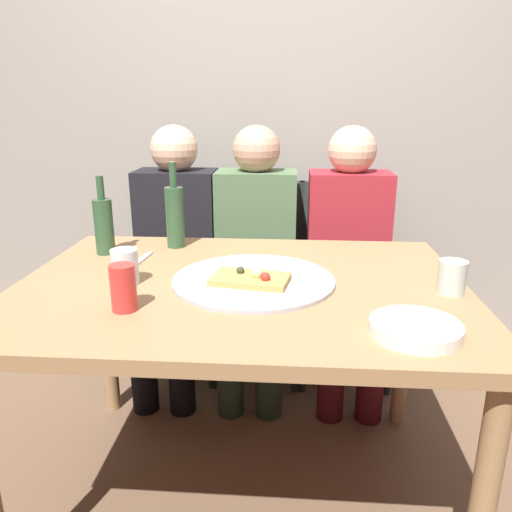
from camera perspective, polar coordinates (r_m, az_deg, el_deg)
ground_plane at (r=1.87m, az=-1.54°, el=-25.08°), size 8.00×8.00×0.00m
back_wall at (r=2.56m, az=0.94°, el=18.18°), size 6.00×0.10×2.60m
dining_table at (r=1.50m, az=-1.74°, el=-5.94°), size 1.32×0.97×0.75m
pizza_tray at (r=1.47m, az=-0.28°, el=-2.80°), size 0.48×0.48×0.01m
pizza_slice_last at (r=1.43m, az=-0.58°, el=-2.60°), size 0.24×0.17×0.05m
wine_bottle at (r=1.80m, az=-17.17°, el=3.49°), size 0.07×0.07×0.27m
beer_bottle at (r=1.82m, az=-9.34°, el=4.68°), size 0.07×0.07×0.31m
tumbler_near at (r=1.49m, az=-14.89°, el=-1.20°), size 0.08×0.08×0.10m
tumbler_far at (r=1.48m, az=21.68°, el=-2.25°), size 0.08×0.08×0.09m
soda_can at (r=1.30m, az=-15.06°, el=-3.55°), size 0.07×0.07×0.12m
plate_stack at (r=1.20m, az=17.91°, el=-7.97°), size 0.21×0.21×0.03m
table_knife at (r=1.69m, az=-13.41°, el=-0.67°), size 0.04×0.22×0.01m
chair_left at (r=2.44m, az=-8.48°, el=-0.77°), size 0.44×0.44×0.90m
chair_middle at (r=2.38m, az=0.15°, el=-0.97°), size 0.44×0.44×0.90m
chair_right at (r=2.39m, az=10.14°, el=-1.18°), size 0.44×0.44×0.90m
guest_in_sweater at (r=2.26m, az=-9.44°, el=1.13°), size 0.36×0.56×1.17m
guest_in_beanie at (r=2.20m, az=-0.13°, el=0.95°), size 0.36×0.56×1.17m
guest_by_wall at (r=2.21m, az=10.69°, el=0.71°), size 0.36×0.56×1.17m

